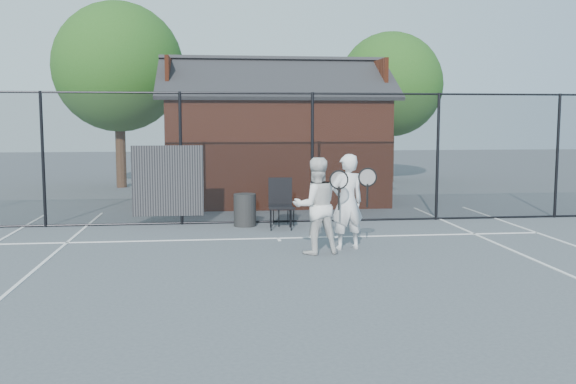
{
  "coord_description": "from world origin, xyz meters",
  "views": [
    {
      "loc": [
        -1.29,
        -9.63,
        2.36
      ],
      "look_at": [
        0.03,
        1.55,
        1.1
      ],
      "focal_mm": 40.0,
      "sensor_mm": 36.0,
      "label": 1
    }
  ],
  "objects": [
    {
      "name": "chair_right",
      "position": [
        0.17,
        4.1,
        0.54
      ],
      "size": [
        0.55,
        0.57,
        1.08
      ],
      "primitive_type": "cube",
      "rotation": [
        0.0,
        0.0,
        -0.06
      ],
      "color": "black",
      "rests_on": "ground"
    },
    {
      "name": "tree_left",
      "position": [
        -4.5,
        13.5,
        4.19
      ],
      "size": [
        4.48,
        4.48,
        6.44
      ],
      "color": "#321F14",
      "rests_on": "ground"
    },
    {
      "name": "chair_left",
      "position": [
        0.28,
        4.6,
        0.44
      ],
      "size": [
        0.53,
        0.54,
        0.89
      ],
      "primitive_type": "cube",
      "rotation": [
        0.0,
        0.0,
        0.26
      ],
      "color": "black",
      "rests_on": "ground"
    },
    {
      "name": "court_lines",
      "position": [
        0.0,
        -1.32,
        0.01
      ],
      "size": [
        11.02,
        18.0,
        0.01
      ],
      "color": "silver",
      "rests_on": "ground"
    },
    {
      "name": "waste_bin",
      "position": [
        -0.59,
        4.6,
        0.36
      ],
      "size": [
        0.57,
        0.57,
        0.73
      ],
      "primitive_type": "cylinder",
      "rotation": [
        0.0,
        0.0,
        0.15
      ],
      "color": "#242424",
      "rests_on": "ground"
    },
    {
      "name": "clubhouse",
      "position": [
        0.5,
        9.0,
        1.61
      ],
      "size": [
        6.5,
        4.36,
        4.19
      ],
      "color": "#5F2816",
      "rests_on": "ground"
    },
    {
      "name": "ground",
      "position": [
        0.0,
        0.0,
        0.0
      ],
      "size": [
        80.0,
        80.0,
        0.0
      ],
      "primitive_type": "plane",
      "color": "#474C51",
      "rests_on": "ground"
    },
    {
      "name": "fence",
      "position": [
        -0.3,
        5.0,
        1.45
      ],
      "size": [
        22.04,
        3.0,
        3.0
      ],
      "color": "black",
      "rests_on": "ground"
    },
    {
      "name": "player_front",
      "position": [
        1.15,
        1.79,
        0.88
      ],
      "size": [
        0.82,
        0.65,
        1.75
      ],
      "color": "silver",
      "rests_on": "ground"
    },
    {
      "name": "tree_right",
      "position": [
        5.5,
        14.5,
        3.71
      ],
      "size": [
        3.97,
        3.97,
        5.7
      ],
      "color": "#321F14",
      "rests_on": "ground"
    },
    {
      "name": "player_back",
      "position": [
        0.52,
        1.47,
        0.86
      ],
      "size": [
        0.97,
        0.77,
        1.71
      ],
      "color": "silver",
      "rests_on": "ground"
    }
  ]
}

